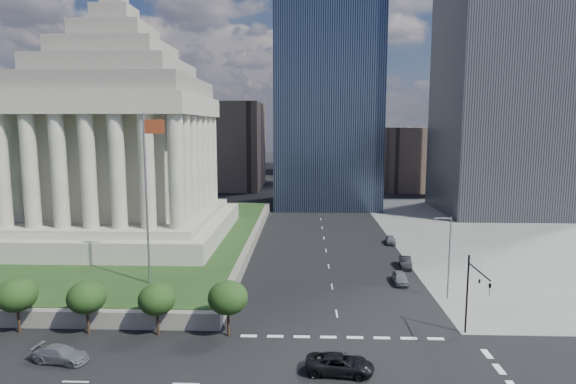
{
  "coord_description": "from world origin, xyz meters",
  "views": [
    {
      "loc": [
        -3.58,
        -30.69,
        20.47
      ],
      "look_at": [
        -5.31,
        18.81,
        13.65
      ],
      "focal_mm": 30.0,
      "sensor_mm": 36.0,
      "label": 1
    }
  ],
  "objects_px": {
    "war_memorial": "(120,120)",
    "flagpole": "(148,190)",
    "street_lamp_north": "(448,253)",
    "suv_grey": "(61,354)",
    "parked_sedan_mid": "(405,262)",
    "parked_sedan_far": "(391,240)",
    "pickup_truck": "(340,364)",
    "traffic_signal_ne": "(474,288)",
    "parked_sedan_near": "(400,278)"
  },
  "relations": [
    {
      "from": "suv_grey",
      "to": "parked_sedan_mid",
      "type": "height_order",
      "value": "parked_sedan_mid"
    },
    {
      "from": "street_lamp_north",
      "to": "pickup_truck",
      "type": "bearing_deg",
      "value": -127.94
    },
    {
      "from": "pickup_truck",
      "to": "parked_sedan_mid",
      "type": "height_order",
      "value": "pickup_truck"
    },
    {
      "from": "war_memorial",
      "to": "parked_sedan_near",
      "type": "height_order",
      "value": "war_memorial"
    },
    {
      "from": "traffic_signal_ne",
      "to": "suv_grey",
      "type": "relative_size",
      "value": 1.63
    },
    {
      "from": "flagpole",
      "to": "traffic_signal_ne",
      "type": "xyz_separation_m",
      "value": [
        34.33,
        -10.3,
        -7.86
      ]
    },
    {
      "from": "flagpole",
      "to": "traffic_signal_ne",
      "type": "height_order",
      "value": "flagpole"
    },
    {
      "from": "war_memorial",
      "to": "traffic_signal_ne",
      "type": "relative_size",
      "value": 4.88
    },
    {
      "from": "pickup_truck",
      "to": "parked_sedan_far",
      "type": "relative_size",
      "value": 1.38
    },
    {
      "from": "war_memorial",
      "to": "flagpole",
      "type": "distance_m",
      "value": 28.16
    },
    {
      "from": "parked_sedan_mid",
      "to": "suv_grey",
      "type": "bearing_deg",
      "value": -133.49
    },
    {
      "from": "parked_sedan_near",
      "to": "parked_sedan_far",
      "type": "xyz_separation_m",
      "value": [
        2.5,
        21.42,
        -0.05
      ]
    },
    {
      "from": "parked_sedan_near",
      "to": "street_lamp_north",
      "type": "bearing_deg",
      "value": -50.25
    },
    {
      "from": "pickup_truck",
      "to": "suv_grey",
      "type": "distance_m",
      "value": 24.26
    },
    {
      "from": "war_memorial",
      "to": "flagpole",
      "type": "bearing_deg",
      "value": -63.11
    },
    {
      "from": "flagpole",
      "to": "street_lamp_north",
      "type": "xyz_separation_m",
      "value": [
        35.16,
        1.0,
        -7.45
      ]
    },
    {
      "from": "traffic_signal_ne",
      "to": "war_memorial",
      "type": "bearing_deg",
      "value": 143.58
    },
    {
      "from": "suv_grey",
      "to": "parked_sedan_near",
      "type": "bearing_deg",
      "value": -46.6
    },
    {
      "from": "street_lamp_north",
      "to": "parked_sedan_mid",
      "type": "height_order",
      "value": "street_lamp_north"
    },
    {
      "from": "suv_grey",
      "to": "parked_sedan_mid",
      "type": "bearing_deg",
      "value": -40.64
    },
    {
      "from": "flagpole",
      "to": "traffic_signal_ne",
      "type": "distance_m",
      "value": 36.69
    },
    {
      "from": "pickup_truck",
      "to": "parked_sedan_far",
      "type": "xyz_separation_m",
      "value": [
        12.09,
        44.91,
        -0.09
      ]
    },
    {
      "from": "pickup_truck",
      "to": "parked_sedan_mid",
      "type": "relative_size",
      "value": 1.24
    },
    {
      "from": "suv_grey",
      "to": "parked_sedan_mid",
      "type": "relative_size",
      "value": 1.07
    },
    {
      "from": "parked_sedan_mid",
      "to": "parked_sedan_far",
      "type": "relative_size",
      "value": 1.11
    },
    {
      "from": "war_memorial",
      "to": "flagpole",
      "type": "xyz_separation_m",
      "value": [
        12.17,
        -24.0,
        -8.29
      ]
    },
    {
      "from": "street_lamp_north",
      "to": "traffic_signal_ne",
      "type": "bearing_deg",
      "value": -94.19
    },
    {
      "from": "traffic_signal_ne",
      "to": "pickup_truck",
      "type": "bearing_deg",
      "value": -153.44
    },
    {
      "from": "parked_sedan_near",
      "to": "parked_sedan_mid",
      "type": "height_order",
      "value": "parked_sedan_near"
    },
    {
      "from": "pickup_truck",
      "to": "parked_sedan_far",
      "type": "distance_m",
      "value": 46.51
    },
    {
      "from": "traffic_signal_ne",
      "to": "parked_sedan_near",
      "type": "relative_size",
      "value": 1.79
    },
    {
      "from": "traffic_signal_ne",
      "to": "street_lamp_north",
      "type": "xyz_separation_m",
      "value": [
        0.83,
        11.3,
        0.41
      ]
    },
    {
      "from": "war_memorial",
      "to": "suv_grey",
      "type": "bearing_deg",
      "value": -77.0
    },
    {
      "from": "war_memorial",
      "to": "street_lamp_north",
      "type": "xyz_separation_m",
      "value": [
        47.33,
        -23.0,
        -15.74
      ]
    },
    {
      "from": "parked_sedan_mid",
      "to": "street_lamp_north",
      "type": "bearing_deg",
      "value": -73.47
    },
    {
      "from": "street_lamp_north",
      "to": "parked_sedan_mid",
      "type": "relative_size",
      "value": 2.17
    },
    {
      "from": "war_memorial",
      "to": "parked_sedan_mid",
      "type": "bearing_deg",
      "value": -12.63
    },
    {
      "from": "flagpole",
      "to": "suv_grey",
      "type": "relative_size",
      "value": 4.07
    },
    {
      "from": "parked_sedan_far",
      "to": "flagpole",
      "type": "bearing_deg",
      "value": -134.23
    },
    {
      "from": "pickup_truck",
      "to": "parked_sedan_near",
      "type": "relative_size",
      "value": 1.28
    },
    {
      "from": "street_lamp_north",
      "to": "suv_grey",
      "type": "xyz_separation_m",
      "value": [
        -38.15,
        -16.79,
        -4.95
      ]
    },
    {
      "from": "traffic_signal_ne",
      "to": "parked_sedan_mid",
      "type": "relative_size",
      "value": 1.74
    },
    {
      "from": "street_lamp_north",
      "to": "parked_sedan_near",
      "type": "relative_size",
      "value": 2.24
    },
    {
      "from": "war_memorial",
      "to": "parked_sedan_far",
      "type": "bearing_deg",
      "value": 5.1
    },
    {
      "from": "flagpole",
      "to": "war_memorial",
      "type": "bearing_deg",
      "value": 116.89
    },
    {
      "from": "suv_grey",
      "to": "traffic_signal_ne",
      "type": "bearing_deg",
      "value": -71.79
    },
    {
      "from": "parked_sedan_near",
      "to": "war_memorial",
      "type": "bearing_deg",
      "value": 160.28
    },
    {
      "from": "suv_grey",
      "to": "parked_sedan_far",
      "type": "xyz_separation_m",
      "value": [
        36.32,
        43.85,
        -0.01
      ]
    },
    {
      "from": "street_lamp_north",
      "to": "parked_sedan_mid",
      "type": "xyz_separation_m",
      "value": [
        -2.16,
        12.88,
        -4.9
      ]
    },
    {
      "from": "flagpole",
      "to": "street_lamp_north",
      "type": "height_order",
      "value": "flagpole"
    }
  ]
}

